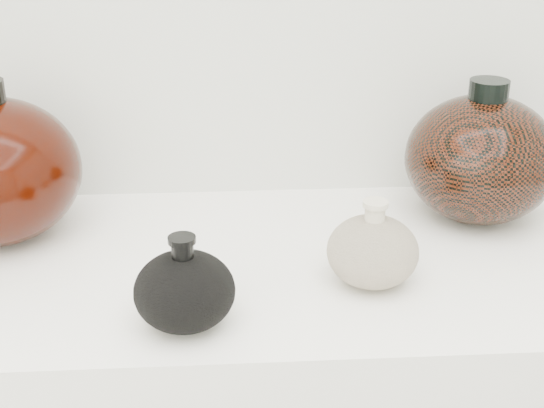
{
  "coord_description": "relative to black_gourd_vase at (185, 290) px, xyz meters",
  "views": [
    {
      "loc": [
        -0.08,
        -0.01,
        1.42
      ],
      "look_at": [
        -0.02,
        0.92,
        1.0
      ],
      "focal_mm": 50.0,
      "sensor_mm": 36.0,
      "label": 1
    }
  ],
  "objects": [
    {
      "name": "black_gourd_vase",
      "position": [
        0.0,
        0.0,
        0.0
      ],
      "size": [
        0.14,
        0.14,
        0.12
      ],
      "color": "black",
      "rests_on": "display_counter"
    },
    {
      "name": "cream_gourd_vase",
      "position": [
        0.25,
        0.09,
        -0.0
      ],
      "size": [
        0.15,
        0.15,
        0.12
      ],
      "color": "#B9AC8D",
      "rests_on": "display_counter"
    },
    {
      "name": "right_round_pot",
      "position": [
        0.45,
        0.29,
        0.05
      ],
      "size": [
        0.28,
        0.28,
        0.23
      ],
      "color": "black",
      "rests_on": "display_counter"
    },
    {
      "name": "room",
      "position": [
        0.14,
        -0.51,
        0.35
      ],
      "size": [
        3.04,
        2.42,
        2.64
      ],
      "color": "#5C5C5C",
      "rests_on": "ground"
    }
  ]
}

